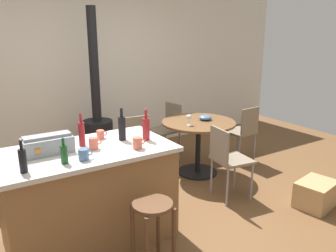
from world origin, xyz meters
The scene contains 23 objects.
ground_plane centered at (0.00, 0.00, 0.00)m, with size 8.80×8.80×0.00m, color brown.
back_wall centered at (0.00, 2.31, 1.35)m, with size 8.00×0.10×2.70m, color silver.
kitchen_island centered at (-0.78, -0.05, 0.46)m, with size 1.54×0.86×0.92m.
wooden_stool centered at (-0.51, -0.77, 0.46)m, with size 0.32×0.32×0.63m.
dining_table centered at (1.05, 0.66, 0.58)m, with size 1.01×1.01×0.75m.
folding_chair_near centered at (0.22, 0.82, 0.52)m, with size 0.44×0.44×0.87m.
folding_chair_far centered at (0.86, -0.13, 0.53)m, with size 0.45×0.45×0.88m.
folding_chair_left centered at (1.88, 0.64, 0.51)m, with size 0.42×0.42×0.86m.
folding_chair_right centered at (1.02, 1.41, 0.51)m, with size 0.45×0.45×0.86m.
wood_stove centered at (-0.02, 1.68, 0.54)m, with size 0.44×0.45×2.27m.
toolbox centered at (-1.09, 0.02, 0.99)m, with size 0.41×0.22×0.17m.
bottle_0 centered at (-1.03, -0.29, 1.00)m, with size 0.06×0.06×0.21m.
bottle_1 centered at (-0.39, 0.02, 1.04)m, with size 0.07×0.07×0.31m.
bottle_2 centered at (-0.19, -0.11, 1.03)m, with size 0.07×0.07×0.30m.
bottle_3 centered at (-1.34, -0.31, 1.01)m, with size 0.06×0.06×0.25m.
bottle_4 centered at (-0.77, 0.05, 1.03)m, with size 0.06×0.06×0.31m.
cup_0 centered at (-0.55, 0.17, 0.96)m, with size 0.11×0.07×0.08m.
cup_1 centered at (-0.38, -0.29, 0.97)m, with size 0.12×0.09×0.11m.
cup_2 centered at (-0.88, -0.30, 0.96)m, with size 0.12×0.08×0.09m.
cup_3 centered at (-0.72, -0.09, 0.97)m, with size 0.12×0.08×0.11m.
wine_glass centered at (0.82, 0.58, 0.86)m, with size 0.07×0.07×0.14m.
serving_bowl centered at (1.17, 0.68, 0.79)m, with size 0.18×0.18×0.07m, color #4C7099.
cardboard_box centered at (1.60, -0.82, 0.15)m, with size 0.45×0.34×0.30m, color tan.
Camera 1 is at (-1.68, -2.83, 1.92)m, focal length 35.80 mm.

